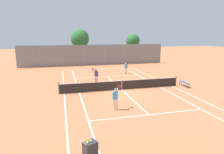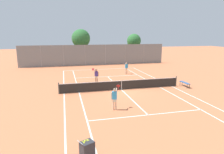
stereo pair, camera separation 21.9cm
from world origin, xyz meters
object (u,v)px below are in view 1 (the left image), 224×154
player_far_left (96,75)px  loose_tennis_ball_0 (72,83)px  ball_cart (90,149)px  tennis_net (122,85)px  loose_tennis_ball_1 (67,72)px  tree_behind_right (132,41)px  player_near_side (116,98)px  tree_behind_left (80,39)px  player_far_right (126,67)px  courtside_bench (184,83)px

player_far_left → loose_tennis_ball_0: bearing=168.6°
ball_cart → tennis_net: bearing=66.1°
loose_tennis_ball_0 → loose_tennis_ball_1: same height
loose_tennis_ball_1 → tree_behind_right: size_ratio=0.01×
player_near_side → loose_tennis_ball_1: size_ratio=26.88×
ball_cart → tree_behind_left: tree_behind_left is taller
loose_tennis_ball_1 → tree_behind_right: bearing=35.2°
loose_tennis_ball_0 → loose_tennis_ball_1: size_ratio=1.00×
tennis_net → tree_behind_left: 19.75m
ball_cart → tree_behind_right: tree_behind_right is taller
player_far_right → loose_tennis_ball_1: bearing=156.5°
loose_tennis_ball_0 → courtside_bench: courtside_bench is taller
ball_cart → loose_tennis_ball_1: size_ratio=14.58×
ball_cart → courtside_bench: size_ratio=0.64×
player_far_left → player_far_right: (4.84, 4.25, -0.02)m
ball_cart → player_far_right: bearing=67.3°
ball_cart → loose_tennis_ball_0: (0.03, 14.05, -0.50)m
player_far_left → tree_behind_left: (-0.17, 16.03, 3.53)m
player_far_left → loose_tennis_ball_1: 8.19m
tennis_net → player_near_side: size_ratio=6.76×
ball_cart → loose_tennis_ball_1: ball_cart is taller
ball_cart → player_far_left: (2.60, 13.53, 0.39)m
ball_cart → loose_tennis_ball_1: (-0.28, 21.14, -0.50)m
tennis_net → loose_tennis_ball_1: tennis_net is taller
ball_cart → player_far_left: 13.78m
loose_tennis_ball_1 → player_far_right: bearing=-23.5°
player_near_side → player_far_right: (4.84, 12.40, -0.02)m
player_far_left → courtside_bench: (8.68, -3.62, -0.52)m
loose_tennis_ball_0 → tree_behind_right: (12.90, 16.40, 3.87)m
player_far_left → player_far_right: size_ratio=1.11×
ball_cart → courtside_bench: ball_cart is taller
player_far_right → loose_tennis_ball_0: bearing=-153.3°
tennis_net → loose_tennis_ball_0: (-4.55, 3.72, -0.48)m
loose_tennis_ball_0 → loose_tennis_ball_1: 7.10m
loose_tennis_ball_0 → tree_behind_left: (2.40, 15.51, 4.42)m
player_far_right → player_far_left: bearing=-138.7°
tree_behind_right → tree_behind_left: bearing=-175.2°
loose_tennis_ball_0 → tree_behind_right: size_ratio=0.01×
player_far_left → courtside_bench: player_far_left is taller
player_near_side → loose_tennis_ball_1: player_near_side is taller
player_near_side → tree_behind_right: (10.33, 25.07, 2.97)m
ball_cart → courtside_bench: bearing=41.3°
tree_behind_right → player_far_left: bearing=-121.4°
courtside_bench → tree_behind_left: size_ratio=0.24×
ball_cart → player_near_side: player_near_side is taller
player_near_side → player_far_left: bearing=90.0°
tennis_net → player_far_left: bearing=121.7°
ball_cart → loose_tennis_ball_0: bearing=89.9°
player_near_side → ball_cart: bearing=-115.8°
player_near_side → loose_tennis_ball_1: (-2.88, 15.76, -0.89)m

